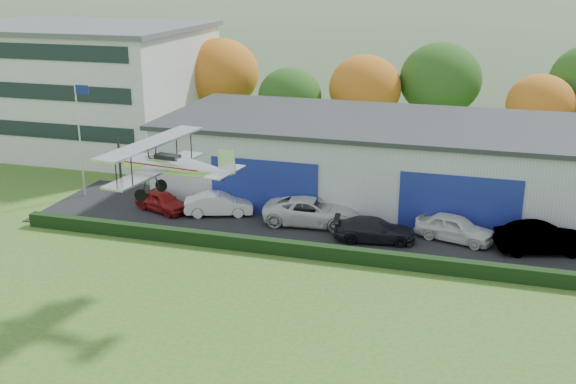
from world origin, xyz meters
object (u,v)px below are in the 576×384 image
(hangar, at_px, (466,164))
(biplane, at_px, (169,164))
(office_block, at_px, (81,85))
(car_3, at_px, (374,230))
(flagpole, at_px, (80,128))
(car_4, at_px, (455,228))
(car_5, at_px, (543,239))
(car_1, at_px, (219,204))
(car_2, at_px, (311,211))
(car_0, at_px, (162,201))

(hangar, relative_size, biplane, 5.71)
(office_block, height_order, biplane, office_block)
(car_3, bearing_deg, hangar, -35.78)
(office_block, relative_size, flagpole, 2.57)
(car_4, xyz_separation_m, car_5, (4.72, -0.48, 0.06))
(car_3, bearing_deg, car_1, 73.29)
(car_5, distance_m, biplane, 20.79)
(car_2, xyz_separation_m, car_3, (4.16, -1.63, -0.13))
(flagpole, distance_m, car_4, 25.12)
(car_5, bearing_deg, office_block, 53.51)
(flagpole, bearing_deg, biplane, -44.05)
(hangar, xyz_separation_m, flagpole, (-24.88, -5.98, 2.13))
(hangar, relative_size, car_0, 10.34)
(car_1, relative_size, car_5, 0.86)
(flagpole, relative_size, car_2, 1.37)
(car_0, distance_m, car_2, 9.83)
(car_1, height_order, car_3, car_1)
(office_block, bearing_deg, car_0, -44.66)
(car_2, bearing_deg, office_block, 55.61)
(car_2, bearing_deg, hangar, -56.13)
(flagpole, distance_m, car_2, 16.71)
(office_block, height_order, car_3, office_block)
(car_1, xyz_separation_m, car_5, (19.32, -0.68, 0.12))
(flagpole, height_order, biplane, flagpole)
(biplane, bearing_deg, car_4, 48.45)
(flagpole, height_order, car_4, flagpole)
(car_5, bearing_deg, car_2, 71.62)
(car_3, height_order, car_5, car_5)
(flagpole, bearing_deg, car_1, -5.44)
(car_1, height_order, car_2, car_2)
(car_1, xyz_separation_m, biplane, (2.20, -11.00, 5.81))
(biplane, bearing_deg, hangar, 62.55)
(office_block, xyz_separation_m, biplane, (20.49, -24.97, 1.35))
(hangar, xyz_separation_m, car_3, (-4.51, -8.53, -1.93))
(office_block, distance_m, car_3, 32.76)
(car_2, height_order, biplane, biplane)
(office_block, relative_size, biplane, 2.90)
(office_block, relative_size, car_3, 4.42)
(car_0, height_order, biplane, biplane)
(car_5, bearing_deg, car_4, 69.00)
(car_0, relative_size, car_5, 0.78)
(car_1, bearing_deg, biplane, 172.28)
(car_4, bearing_deg, car_2, 104.68)
(office_block, xyz_separation_m, car_4, (32.90, -14.18, -4.40))
(flagpole, relative_size, car_0, 2.04)
(car_1, bearing_deg, flagpole, 65.55)
(car_3, relative_size, car_4, 1.03)
(car_4, relative_size, biplane, 0.63)
(car_4, height_order, biplane, biplane)
(car_0, xyz_separation_m, car_5, (23.10, -0.31, 0.16))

